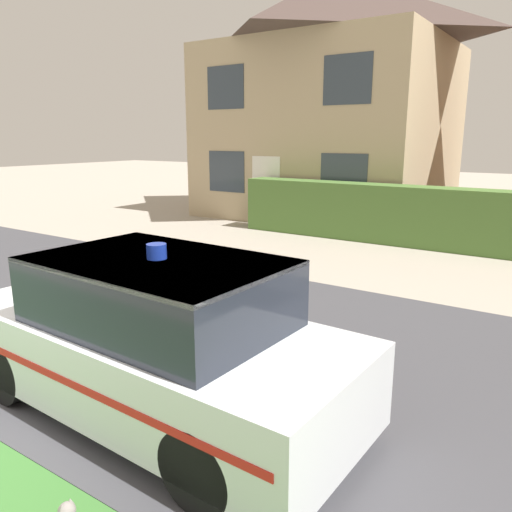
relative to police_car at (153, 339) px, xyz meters
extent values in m
cube|color=#424247|center=(-1.40, 1.89, -0.77)|extent=(28.00, 6.09, 0.01)
cube|color=#4C7233|center=(-0.04, 9.29, -0.03)|extent=(10.00, 0.81, 1.49)
cylinder|color=black|center=(-1.34, 0.80, -0.43)|extent=(0.68, 0.22, 0.67)
cylinder|color=black|center=(-1.39, -0.71, -0.43)|extent=(0.68, 0.22, 0.67)
cylinder|color=black|center=(1.30, 0.71, -0.43)|extent=(0.68, 0.22, 0.67)
cylinder|color=black|center=(1.25, -0.80, -0.43)|extent=(0.68, 0.22, 0.67)
cube|color=silver|center=(-0.04, 0.00, -0.19)|extent=(4.32, 1.85, 0.77)
cube|color=#232833|center=(0.11, 0.00, 0.51)|extent=(2.37, 1.61, 0.62)
cube|color=silver|center=(0.11, 0.00, 0.80)|extent=(2.37, 1.61, 0.04)
cube|color=red|center=(-0.02, 0.86, -0.13)|extent=(4.05, 0.14, 0.07)
cube|color=red|center=(-0.07, -0.86, -0.13)|extent=(4.05, 0.14, 0.07)
cylinder|color=#1933A5|center=(0.11, 0.00, 0.89)|extent=(0.18, 0.18, 0.14)
sphere|color=gray|center=(0.68, -1.51, -0.55)|extent=(0.12, 0.12, 0.12)
cone|color=gray|center=(0.68, -1.48, -0.50)|extent=(0.05, 0.05, 0.05)
cone|color=gray|center=(0.69, -1.54, -0.50)|extent=(0.05, 0.05, 0.05)
cube|color=tan|center=(-4.50, 13.18, 2.04)|extent=(7.43, 6.68, 5.63)
pyramid|color=#473833|center=(-4.50, 13.18, 5.99)|extent=(7.80, 7.01, 2.26)
cube|color=white|center=(-5.03, 9.83, 0.27)|extent=(1.00, 0.02, 2.10)
cube|color=#333D47|center=(-6.55, 9.83, 0.80)|extent=(1.40, 0.02, 1.30)
cube|color=#333D47|center=(-2.46, 9.83, 0.80)|extent=(1.40, 0.02, 1.30)
cube|color=#333D47|center=(-6.55, 9.83, 3.39)|extent=(1.40, 0.02, 1.30)
cube|color=#333D47|center=(-2.46, 9.83, 3.39)|extent=(1.40, 0.02, 1.30)
camera|label=1|loc=(3.33, -3.18, 1.90)|focal=35.00mm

